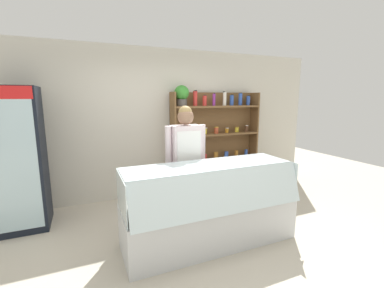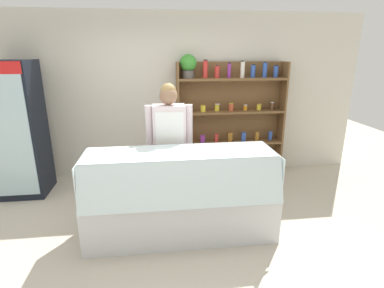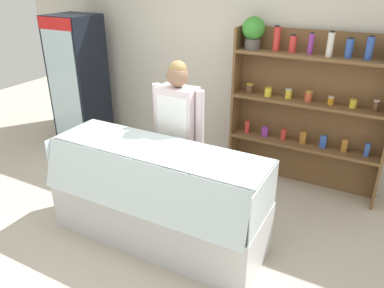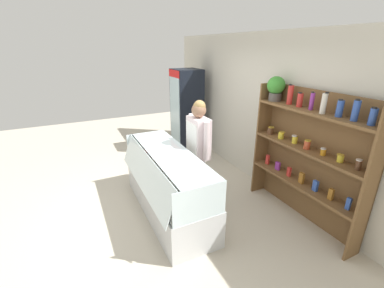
# 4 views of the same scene
# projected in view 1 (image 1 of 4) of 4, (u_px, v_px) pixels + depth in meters

# --- Properties ---
(ground_plane) EXTENTS (12.00, 12.00, 0.00)m
(ground_plane) POSITION_uv_depth(u_px,v_px,m) (201.00, 243.00, 3.25)
(ground_plane) COLOR beige
(back_wall) EXTENTS (6.80, 0.10, 2.70)m
(back_wall) POSITION_uv_depth(u_px,v_px,m) (157.00, 123.00, 4.78)
(back_wall) COLOR beige
(back_wall) RESTS_ON ground
(drinks_fridge) EXTENTS (0.63, 0.63, 1.97)m
(drinks_fridge) POSITION_uv_depth(u_px,v_px,m) (18.00, 160.00, 3.50)
(drinks_fridge) COLOR black
(drinks_fridge) RESTS_ON ground
(shelving_unit) EXTENTS (1.81, 0.29, 2.04)m
(shelving_unit) POSITION_uv_depth(u_px,v_px,m) (211.00, 132.00, 5.04)
(shelving_unit) COLOR brown
(shelving_unit) RESTS_ON ground
(deli_display_case) EXTENTS (2.15, 0.79, 1.01)m
(deli_display_case) POSITION_uv_depth(u_px,v_px,m) (209.00, 219.00, 3.24)
(deli_display_case) COLOR silver
(deli_display_case) RESTS_ON ground
(shop_clerk) EXTENTS (0.60, 0.25, 1.71)m
(shop_clerk) POSITION_uv_depth(u_px,v_px,m) (186.00, 156.00, 3.60)
(shop_clerk) COLOR #2D2D38
(shop_clerk) RESTS_ON ground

